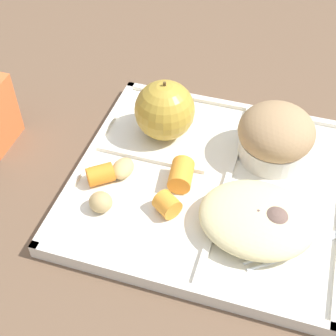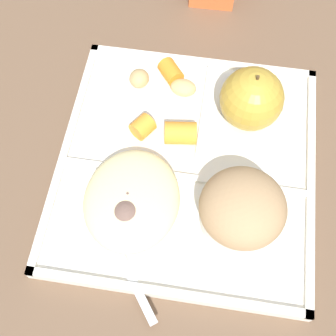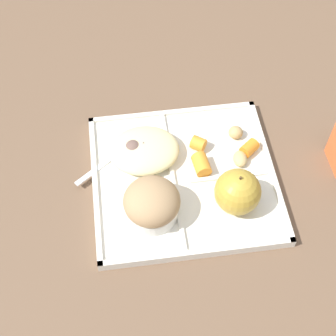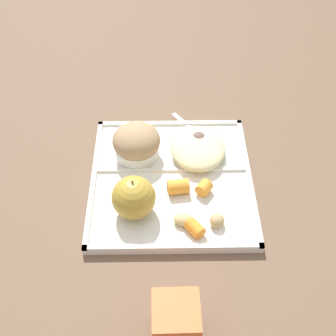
{
  "view_description": "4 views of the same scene",
  "coord_description": "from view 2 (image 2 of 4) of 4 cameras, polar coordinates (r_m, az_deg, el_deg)",
  "views": [
    {
      "loc": [
        0.07,
        -0.38,
        0.43
      ],
      "look_at": [
        -0.05,
        -0.01,
        0.04
      ],
      "focal_mm": 52.34,
      "sensor_mm": 36.0,
      "label": 1
    },
    {
      "loc": [
        0.24,
        0.01,
        0.48
      ],
      "look_at": [
        0.02,
        -0.02,
        0.03
      ],
      "focal_mm": 47.77,
      "sensor_mm": 36.0,
      "label": 2
    },
    {
      "loc": [
        0.09,
        0.48,
        0.74
      ],
      "look_at": [
        0.03,
        0.01,
        0.05
      ],
      "focal_mm": 54.58,
      "sensor_mm": 36.0,
      "label": 3
    },
    {
      "loc": [
        -0.56,
        0.01,
        0.64
      ],
      "look_at": [
        -0.0,
        0.01,
        0.04
      ],
      "focal_mm": 48.61,
      "sensor_mm": 36.0,
      "label": 4
    }
  ],
  "objects": [
    {
      "name": "egg_noodle_pile",
      "position": [
        0.49,
        -4.65,
        -4.05
      ],
      "size": [
        0.12,
        0.1,
        0.03
      ],
      "primitive_type": "ellipsoid",
      "color": "beige",
      "rests_on": "lunch_tray"
    },
    {
      "name": "bran_muffin",
      "position": [
        0.47,
        9.38,
        -5.31
      ],
      "size": [
        0.09,
        0.09,
        0.07
      ],
      "color": "silver",
      "rests_on": "lunch_tray"
    },
    {
      "name": "plastic_fork",
      "position": [
        0.49,
        -6.55,
        -10.11
      ],
      "size": [
        0.13,
        0.1,
        0.0
      ],
      "color": "white",
      "rests_on": "lunch_tray"
    },
    {
      "name": "meatball_front",
      "position": [
        0.49,
        -4.99,
        -4.02
      ],
      "size": [
        0.03,
        0.03,
        0.03
      ],
      "primitive_type": "sphere",
      "color": "brown",
      "rests_on": "lunch_tray"
    },
    {
      "name": "carrot_slice_back",
      "position": [
        0.53,
        1.62,
        4.48
      ],
      "size": [
        0.03,
        0.04,
        0.03
      ],
      "primitive_type": "cylinder",
      "rotation": [
        0.0,
        1.57,
        1.7
      ],
      "color": "orange",
      "rests_on": "lunch_tray"
    },
    {
      "name": "green_apple",
      "position": [
        0.54,
        10.62,
        8.66
      ],
      "size": [
        0.08,
        0.08,
        0.08
      ],
      "color": "#B79333",
      "rests_on": "lunch_tray"
    },
    {
      "name": "carrot_slice_large",
      "position": [
        0.54,
        -3.26,
        5.27
      ],
      "size": [
        0.03,
        0.03,
        0.02
      ],
      "primitive_type": "cylinder",
      "rotation": [
        0.0,
        1.57,
        2.53
      ],
      "color": "orange",
      "rests_on": "lunch_tray"
    },
    {
      "name": "meatball_side",
      "position": [
        0.48,
        -5.3,
        -5.94
      ],
      "size": [
        0.04,
        0.04,
        0.04
      ],
      "primitive_type": "sphere",
      "color": "brown",
      "rests_on": "lunch_tray"
    },
    {
      "name": "meatball_back",
      "position": [
        0.48,
        -6.2,
        -6.35
      ],
      "size": [
        0.03,
        0.03,
        0.03
      ],
      "primitive_type": "sphere",
      "color": "brown",
      "rests_on": "lunch_tray"
    },
    {
      "name": "lunch_tray",
      "position": [
        0.53,
        2.34,
        0.35
      ],
      "size": [
        0.31,
        0.3,
        0.02
      ],
      "color": "silver",
      "rests_on": "ground"
    },
    {
      "name": "potato_chunk_browned",
      "position": [
        0.57,
        1.96,
        10.23
      ],
      "size": [
        0.03,
        0.04,
        0.02
      ],
      "primitive_type": "ellipsoid",
      "rotation": [
        0.0,
        0.0,
        4.61
      ],
      "color": "tan",
      "rests_on": "lunch_tray"
    },
    {
      "name": "potato_chunk_golden",
      "position": [
        0.58,
        -3.69,
        11.33
      ],
      "size": [
        0.03,
        0.03,
        0.02
      ],
      "primitive_type": "ellipsoid",
      "rotation": [
        0.0,
        0.0,
        2.96
      ],
      "color": "tan",
      "rests_on": "lunch_tray"
    },
    {
      "name": "carrot_slice_center",
      "position": [
        0.58,
        0.35,
        12.18
      ],
      "size": [
        0.04,
        0.04,
        0.02
      ],
      "primitive_type": "cylinder",
      "rotation": [
        0.0,
        1.57,
        3.8
      ],
      "color": "orange",
      "rests_on": "lunch_tray"
    },
    {
      "name": "ground",
      "position": [
        0.54,
        2.3,
        0.0
      ],
      "size": [
        6.0,
        6.0,
        0.0
      ],
      "primitive_type": "plane",
      "color": "brown"
    }
  ]
}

